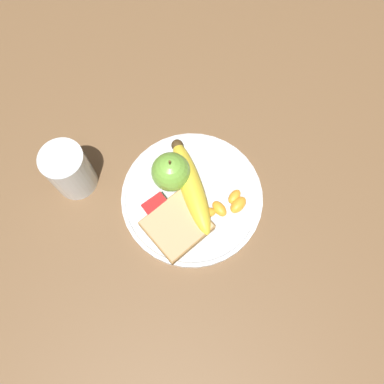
{
  "coord_description": "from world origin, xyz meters",
  "views": [
    {
      "loc": [
        0.14,
        0.18,
        0.63
      ],
      "look_at": [
        0.0,
        0.0,
        0.03
      ],
      "focal_mm": 35.0,
      "sensor_mm": 36.0,
      "label": 1
    }
  ],
  "objects_px": {
    "apple": "(171,172)",
    "bread_slice": "(177,226)",
    "banana": "(191,185)",
    "fork": "(197,193)",
    "plate": "(192,197)",
    "juice_glass": "(70,171)",
    "jam_packet": "(157,208)"
  },
  "relations": [
    {
      "from": "bread_slice",
      "to": "jam_packet",
      "type": "relative_size",
      "value": 2.41
    },
    {
      "from": "juice_glass",
      "to": "fork",
      "type": "height_order",
      "value": "juice_glass"
    },
    {
      "from": "juice_glass",
      "to": "plate",
      "type": "bearing_deg",
      "value": 133.58
    },
    {
      "from": "banana",
      "to": "bread_slice",
      "type": "xyz_separation_m",
      "value": [
        0.06,
        0.04,
        -0.01
      ]
    },
    {
      "from": "juice_glass",
      "to": "banana",
      "type": "relative_size",
      "value": 0.54
    },
    {
      "from": "juice_glass",
      "to": "fork",
      "type": "relative_size",
      "value": 0.61
    },
    {
      "from": "plate",
      "to": "juice_glass",
      "type": "relative_size",
      "value": 2.53
    },
    {
      "from": "banana",
      "to": "bread_slice",
      "type": "height_order",
      "value": "banana"
    },
    {
      "from": "juice_glass",
      "to": "banana",
      "type": "distance_m",
      "value": 0.21
    },
    {
      "from": "fork",
      "to": "juice_glass",
      "type": "bearing_deg",
      "value": -54.98
    },
    {
      "from": "juice_glass",
      "to": "jam_packet",
      "type": "relative_size",
      "value": 2.4
    },
    {
      "from": "plate",
      "to": "apple",
      "type": "xyz_separation_m",
      "value": [
        0.01,
        -0.05,
        0.04
      ]
    },
    {
      "from": "plate",
      "to": "banana",
      "type": "bearing_deg",
      "value": -117.47
    },
    {
      "from": "apple",
      "to": "bread_slice",
      "type": "xyz_separation_m",
      "value": [
        0.05,
        0.08,
        -0.02
      ]
    },
    {
      "from": "jam_packet",
      "to": "fork",
      "type": "bearing_deg",
      "value": 165.19
    },
    {
      "from": "banana",
      "to": "jam_packet",
      "type": "height_order",
      "value": "banana"
    },
    {
      "from": "banana",
      "to": "apple",
      "type": "bearing_deg",
      "value": -66.36
    },
    {
      "from": "banana",
      "to": "jam_packet",
      "type": "relative_size",
      "value": 4.42
    },
    {
      "from": "banana",
      "to": "fork",
      "type": "height_order",
      "value": "banana"
    },
    {
      "from": "bread_slice",
      "to": "jam_packet",
      "type": "xyz_separation_m",
      "value": [
        0.01,
        -0.05,
        -0.0
      ]
    },
    {
      "from": "plate",
      "to": "fork",
      "type": "height_order",
      "value": "fork"
    },
    {
      "from": "apple",
      "to": "bread_slice",
      "type": "relative_size",
      "value": 0.77
    },
    {
      "from": "juice_glass",
      "to": "bread_slice",
      "type": "height_order",
      "value": "juice_glass"
    },
    {
      "from": "bread_slice",
      "to": "fork",
      "type": "xyz_separation_m",
      "value": [
        -0.07,
        -0.03,
        -0.01
      ]
    },
    {
      "from": "banana",
      "to": "jam_packet",
      "type": "bearing_deg",
      "value": -4.45
    },
    {
      "from": "bread_slice",
      "to": "jam_packet",
      "type": "bearing_deg",
      "value": -80.35
    },
    {
      "from": "banana",
      "to": "fork",
      "type": "distance_m",
      "value": 0.02
    },
    {
      "from": "plate",
      "to": "jam_packet",
      "type": "relative_size",
      "value": 6.07
    },
    {
      "from": "fork",
      "to": "jam_packet",
      "type": "relative_size",
      "value": 3.95
    },
    {
      "from": "apple",
      "to": "jam_packet",
      "type": "distance_m",
      "value": 0.07
    },
    {
      "from": "apple",
      "to": "jam_packet",
      "type": "xyz_separation_m",
      "value": [
        0.05,
        0.03,
        -0.02
      ]
    },
    {
      "from": "juice_glass",
      "to": "banana",
      "type": "xyz_separation_m",
      "value": [
        -0.15,
        0.14,
        -0.02
      ]
    }
  ]
}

